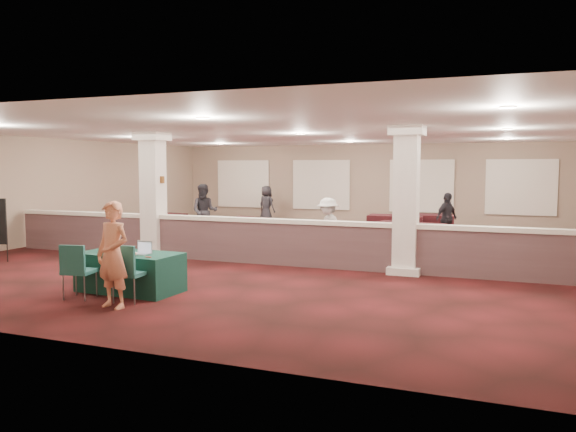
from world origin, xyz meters
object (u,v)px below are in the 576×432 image
at_px(woman, 113,255).
at_px(far_table_front_center, 305,241).
at_px(near_table, 130,272).
at_px(far_table_back_right, 424,226).
at_px(conf_chair_main, 127,268).
at_px(far_table_back_left, 164,222).
at_px(far_table_front_right, 409,236).
at_px(attendee_c, 447,218).
at_px(conf_chair_side, 77,267).
at_px(far_table_front_left, 251,228).
at_px(attendee_a, 205,211).
at_px(far_table_back_center, 396,226).
at_px(attendee_d, 266,205).
at_px(attendee_b, 328,228).

xyz_separation_m(woman, far_table_front_center, (1.04, 6.57, -0.54)).
distance_m(near_table, far_table_back_right, 11.16).
height_order(conf_chair_main, far_table_back_left, conf_chair_main).
bearing_deg(near_table, far_table_front_right, 63.97).
bearing_deg(attendee_c, far_table_front_center, 167.88).
bearing_deg(conf_chair_side, far_table_front_right, 50.11).
bearing_deg(attendee_c, far_table_front_left, 128.70).
relative_size(near_table, conf_chair_side, 1.94).
bearing_deg(near_table, far_table_back_left, 123.16).
xyz_separation_m(far_table_front_center, attendee_c, (3.32, 3.46, 0.43)).
relative_size(conf_chair_side, attendee_a, 0.55).
xyz_separation_m(near_table, far_table_back_center, (3.12, 9.99, -0.00)).
xyz_separation_m(near_table, attendee_a, (-2.58, 7.31, 0.52)).
bearing_deg(far_table_back_center, conf_chair_side, -108.37).
bearing_deg(conf_chair_main, far_table_front_right, 62.86).
height_order(far_table_front_right, attendee_d, attendee_d).
distance_m(woman, far_table_front_left, 9.46).
relative_size(far_table_front_center, far_table_back_left, 1.07).
bearing_deg(far_table_back_right, far_table_back_left, -168.52).
bearing_deg(conf_chair_side, far_table_back_right, 57.48).
height_order(conf_chair_side, far_table_front_center, conf_chair_side).
distance_m(near_table, conf_chair_main, 0.94).
distance_m(woman, attendee_a, 8.97).
distance_m(far_table_back_left, attendee_b, 8.05).
bearing_deg(attendee_a, attendee_d, 67.34).
bearing_deg(far_table_back_right, near_table, -110.99).
distance_m(conf_chair_main, far_table_back_center, 11.06).
height_order(near_table, attendee_b, attendee_b).
relative_size(far_table_front_center, attendee_c, 1.10).
relative_size(far_table_front_center, far_table_back_center, 0.96).
xyz_separation_m(far_table_front_center, far_table_back_left, (-6.54, 3.14, -0.02)).
height_order(near_table, conf_chair_main, conf_chair_main).
bearing_deg(conf_chair_side, far_table_back_center, 60.78).
bearing_deg(far_table_front_right, far_table_back_right, 90.00).
relative_size(near_table, woman, 1.07).
distance_m(conf_chair_side, attendee_b, 6.62).
distance_m(woman, attendee_d, 13.61).
bearing_deg(conf_chair_main, attendee_a, 107.49).
distance_m(near_table, far_table_front_right, 8.25).
xyz_separation_m(far_table_back_left, attendee_b, (7.27, -3.44, 0.44)).
bearing_deg(far_table_back_left, far_table_front_center, -25.60).
bearing_deg(attendee_b, far_table_back_right, 109.01).
xyz_separation_m(far_table_front_center, far_table_back_center, (1.58, 4.53, 0.02)).
relative_size(far_table_back_left, far_table_back_center, 0.90).
height_order(conf_chair_side, far_table_front_right, conf_chair_side).
distance_m(far_table_front_left, attendee_c, 6.23).
bearing_deg(conf_chair_side, attendee_a, 93.55).
distance_m(far_table_front_left, attendee_a, 1.63).
bearing_deg(far_table_back_left, conf_chair_side, -64.47).
bearing_deg(far_table_front_right, far_table_back_center, 107.51).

